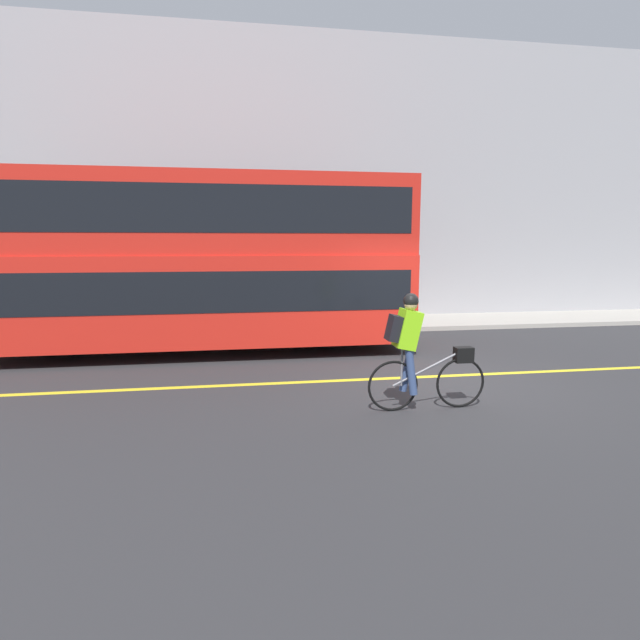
% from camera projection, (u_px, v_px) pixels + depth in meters
% --- Properties ---
extents(ground_plane, '(80.00, 80.00, 0.00)m').
position_uv_depth(ground_plane, '(442.00, 380.00, 8.71)').
color(ground_plane, '#2D2D30').
extents(road_center_line, '(50.00, 0.14, 0.01)m').
position_uv_depth(road_center_line, '(437.00, 376.00, 8.96)').
color(road_center_line, yellow).
rests_on(road_center_line, ground_plane).
extents(sidewalk_curb, '(60.00, 2.41, 0.12)m').
position_uv_depth(sidewalk_curb, '(361.00, 323.00, 14.51)').
color(sidewalk_curb, '#A8A399').
rests_on(sidewalk_curb, ground_plane).
extents(building_facade, '(60.00, 0.30, 8.48)m').
position_uv_depth(building_facade, '(352.00, 181.00, 15.20)').
color(building_facade, '#9E9EA3').
rests_on(building_facade, ground_plane).
extents(bus, '(9.09, 2.60, 3.77)m').
position_uv_depth(bus, '(198.00, 257.00, 10.77)').
color(bus, black).
rests_on(bus, ground_plane).
extents(cyclist_on_bike, '(1.75, 0.32, 1.68)m').
position_uv_depth(cyclist_on_bike, '(416.00, 348.00, 7.03)').
color(cyclist_on_bike, black).
rests_on(cyclist_on_bike, ground_plane).
extents(street_sign_post, '(0.36, 0.09, 2.65)m').
position_uv_depth(street_sign_post, '(337.00, 271.00, 14.04)').
color(street_sign_post, '#59595B').
rests_on(street_sign_post, sidewalk_curb).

